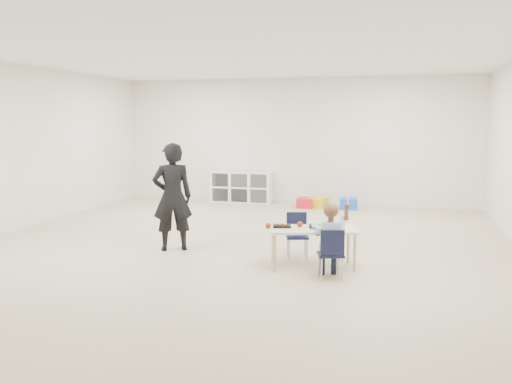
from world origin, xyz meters
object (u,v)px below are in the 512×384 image
(table, at_px, (313,248))
(cubby_shelf, at_px, (242,187))
(chair_near, at_px, (330,253))
(child, at_px, (331,239))
(adult, at_px, (172,197))

(table, height_order, cubby_shelf, cubby_shelf)
(chair_near, bearing_deg, cubby_shelf, 100.33)
(child, bearing_deg, chair_near, 0.00)
(table, height_order, chair_near, chair_near)
(child, xyz_separation_m, cubby_shelf, (-2.75, 5.59, -0.13))
(child, distance_m, adult, 2.53)
(child, relative_size, cubby_shelf, 0.68)
(table, xyz_separation_m, child, (0.28, -0.43, 0.22))
(table, height_order, adult, adult)
(chair_near, xyz_separation_m, child, (0.00, 0.00, 0.17))
(cubby_shelf, height_order, adult, adult)
(table, distance_m, cubby_shelf, 5.72)
(table, xyz_separation_m, adult, (-2.08, 0.43, 0.51))
(adult, bearing_deg, table, 139.41)
(table, bearing_deg, adult, 152.55)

